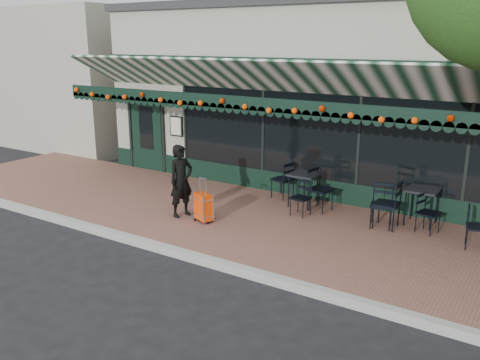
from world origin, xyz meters
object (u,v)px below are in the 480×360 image
Objects in this scene: chair_a_left at (387,204)px; chair_a_extra at (477,228)px; chair_a_right at (428,214)px; chair_b_front at (301,198)px; woman at (181,181)px; chair_b_right at (320,190)px; chair_a_front at (382,206)px; cafe_table_b at (305,177)px; chair_b_left at (283,180)px; cafe_table_a at (423,192)px; suitcase at (203,207)px.

chair_a_extra is (1.68, -0.17, -0.09)m from chair_a_left.
chair_b_front is at bearing 115.81° from chair_a_right.
woman is 2.99m from chair_b_right.
chair_a_front reaches higher than chair_a_right.
cafe_table_b is at bearing 115.25° from chair_b_front.
chair_a_front is 1.17× the size of chair_b_front.
chair_a_right is at bearing -4.36° from cafe_table_b.
chair_a_left is at bearing -51.08° from woman.
woman reaches higher than chair_a_left.
chair_b_left is 1.17× the size of chair_b_front.
chair_a_front is at bearing -73.69° from chair_a_left.
chair_b_right is at bearing -171.38° from cafe_table_a.
chair_a_front is 2.64m from chair_b_left.
chair_b_left is at bearing 79.87° from chair_b_right.
chair_b_left is (-3.17, 0.06, -0.23)m from cafe_table_a.
chair_a_extra is at bearing 39.91° from suitcase.
chair_a_extra is at bearing -93.70° from chair_a_right.
chair_a_right is (4.00, 1.83, 0.08)m from suitcase.
chair_b_front is at bearing 66.05° from suitcase.
chair_a_extra is (1.76, -0.14, -0.05)m from chair_a_front.
chair_a_right is at bearing 60.50° from chair_a_extra.
chair_a_right is (0.76, 0.16, -0.10)m from chair_a_left.
chair_b_right reaches higher than cafe_table_b.
chair_b_right is (1.12, -0.38, 0.03)m from chair_b_left.
chair_b_left is (0.59, 2.30, 0.13)m from suitcase.
chair_b_left is at bearing -104.69° from chair_a_left.
woman is 4.94m from chair_a_right.
woman reaches higher than chair_a_extra.
chair_b_left is (1.19, 2.26, -0.32)m from woman.
chair_b_front reaches higher than cafe_table_b.
suitcase is 0.96× the size of chair_a_left.
chair_a_left is at bearing 14.04° from chair_b_front.
chair_a_left is (1.96, -0.37, -0.19)m from cafe_table_b.
chair_a_extra is 3.41m from chair_b_front.
chair_a_right is 0.87× the size of chair_b_left.
chair_a_left reaches higher than chair_a_right.
chair_b_right is at bearing -14.41° from cafe_table_b.
chair_b_front reaches higher than cafe_table_a.
chair_a_left is (-0.53, -0.57, -0.19)m from cafe_table_a.
chair_a_left is 0.10m from chair_a_front.
cafe_table_b is 0.73m from chair_b_front.
chair_a_front is (-0.09, -0.03, -0.04)m from chair_a_left.
chair_a_left is 1.09× the size of chair_b_left.
cafe_table_b is at bearing 80.90° from suitcase.
suitcase is 1.04× the size of chair_b_left.
chair_a_extra is (3.64, -0.54, -0.28)m from cafe_table_b.
woman is 1.95× the size of chair_a_extra.
chair_b_front is (0.91, -0.89, -0.06)m from chair_b_left.
chair_a_extra is at bearing 92.26° from chair_b_left.
woman is 0.75m from suitcase.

